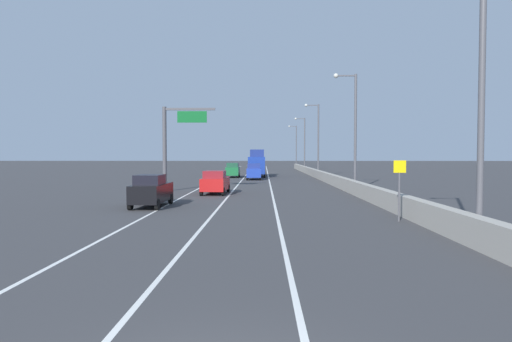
{
  "coord_description": "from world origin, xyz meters",
  "views": [
    {
      "loc": [
        0.77,
        -5.98,
        3.29
      ],
      "look_at": [
        -0.24,
        54.24,
        1.07
      ],
      "focal_mm": 31.5,
      "sensor_mm": 36.0,
      "label": 1
    }
  ],
  "objects_px": {
    "lamp_post_right_second": "(353,124)",
    "lamp_post_right_near": "(475,78)",
    "lamp_post_right_third": "(317,135)",
    "box_truck": "(257,164)",
    "car_green_1": "(233,170)",
    "car_red_3": "(215,182)",
    "overhead_sign_gantry": "(173,138)",
    "car_blue_0": "(254,172)",
    "car_black_2": "(151,191)",
    "lamp_post_right_fourth": "(303,140)",
    "lamp_post_right_fifth": "(295,143)",
    "speed_advisory_sign": "(399,186)"
  },
  "relations": [
    {
      "from": "overhead_sign_gantry",
      "to": "speed_advisory_sign",
      "type": "xyz_separation_m",
      "value": [
        14.68,
        -17.61,
        -2.96
      ]
    },
    {
      "from": "lamp_post_right_fifth",
      "to": "car_blue_0",
      "type": "xyz_separation_m",
      "value": [
        -9.37,
        -56.23,
        -5.05
      ]
    },
    {
      "from": "lamp_post_right_second",
      "to": "lamp_post_right_third",
      "type": "bearing_deg",
      "value": 90.91
    },
    {
      "from": "lamp_post_right_near",
      "to": "lamp_post_right_third",
      "type": "relative_size",
      "value": 1.0
    },
    {
      "from": "lamp_post_right_third",
      "to": "car_green_1",
      "type": "distance_m",
      "value": 13.25
    },
    {
      "from": "lamp_post_right_fourth",
      "to": "box_truck",
      "type": "relative_size",
      "value": 1.23
    },
    {
      "from": "car_blue_0",
      "to": "box_truck",
      "type": "distance_m",
      "value": 8.24
    },
    {
      "from": "lamp_post_right_near",
      "to": "lamp_post_right_third",
      "type": "height_order",
      "value": "same"
    },
    {
      "from": "lamp_post_right_third",
      "to": "box_truck",
      "type": "distance_m",
      "value": 9.76
    },
    {
      "from": "speed_advisory_sign",
      "to": "lamp_post_right_fourth",
      "type": "height_order",
      "value": "lamp_post_right_fourth"
    },
    {
      "from": "lamp_post_right_fifth",
      "to": "speed_advisory_sign",
      "type": "bearing_deg",
      "value": -90.91
    },
    {
      "from": "overhead_sign_gantry",
      "to": "car_red_3",
      "type": "relative_size",
      "value": 1.63
    },
    {
      "from": "lamp_post_right_third",
      "to": "box_truck",
      "type": "relative_size",
      "value": 1.23
    },
    {
      "from": "lamp_post_right_fifth",
      "to": "car_blue_0",
      "type": "relative_size",
      "value": 2.54
    },
    {
      "from": "car_black_2",
      "to": "car_red_3",
      "type": "xyz_separation_m",
      "value": [
        3.03,
        9.26,
        -0.04
      ]
    },
    {
      "from": "speed_advisory_sign",
      "to": "lamp_post_right_second",
      "type": "bearing_deg",
      "value": 85.56
    },
    {
      "from": "car_black_2",
      "to": "car_red_3",
      "type": "distance_m",
      "value": 9.75
    },
    {
      "from": "car_red_3",
      "to": "lamp_post_right_fourth",
      "type": "bearing_deg",
      "value": 77.22
    },
    {
      "from": "lamp_post_right_third",
      "to": "car_red_3",
      "type": "height_order",
      "value": "lamp_post_right_third"
    },
    {
      "from": "lamp_post_right_fifth",
      "to": "overhead_sign_gantry",
      "type": "bearing_deg",
      "value": -102.14
    },
    {
      "from": "car_black_2",
      "to": "car_green_1",
      "type": "bearing_deg",
      "value": 85.88
    },
    {
      "from": "lamp_post_right_third",
      "to": "car_green_1",
      "type": "bearing_deg",
      "value": -173.74
    },
    {
      "from": "overhead_sign_gantry",
      "to": "speed_advisory_sign",
      "type": "bearing_deg",
      "value": -50.18
    },
    {
      "from": "overhead_sign_gantry",
      "to": "car_green_1",
      "type": "xyz_separation_m",
      "value": [
        3.6,
        24.7,
        -3.69
      ]
    },
    {
      "from": "lamp_post_right_second",
      "to": "lamp_post_right_fifth",
      "type": "distance_m",
      "value": 73.51
    },
    {
      "from": "speed_advisory_sign",
      "to": "overhead_sign_gantry",
      "type": "bearing_deg",
      "value": 129.82
    },
    {
      "from": "car_red_3",
      "to": "box_truck",
      "type": "xyz_separation_m",
      "value": [
        3.03,
        29.42,
        0.87
      ]
    },
    {
      "from": "box_truck",
      "to": "lamp_post_right_fourth",
      "type": "bearing_deg",
      "value": 69.11
    },
    {
      "from": "overhead_sign_gantry",
      "to": "car_black_2",
      "type": "relative_size",
      "value": 1.67
    },
    {
      "from": "speed_advisory_sign",
      "to": "car_red_3",
      "type": "bearing_deg",
      "value": 125.06
    },
    {
      "from": "overhead_sign_gantry",
      "to": "lamp_post_right_near",
      "type": "distance_m",
      "value": 27.9
    },
    {
      "from": "car_black_2",
      "to": "lamp_post_right_third",
      "type": "bearing_deg",
      "value": 68.58
    },
    {
      "from": "lamp_post_right_fourth",
      "to": "car_green_1",
      "type": "distance_m",
      "value": 29.11
    },
    {
      "from": "overhead_sign_gantry",
      "to": "car_blue_0",
      "type": "height_order",
      "value": "overhead_sign_gantry"
    },
    {
      "from": "lamp_post_right_fifth",
      "to": "lamp_post_right_near",
      "type": "bearing_deg",
      "value": -90.22
    },
    {
      "from": "lamp_post_right_fifth",
      "to": "car_red_3",
      "type": "distance_m",
      "value": 78.56
    },
    {
      "from": "lamp_post_right_second",
      "to": "lamp_post_right_near",
      "type": "bearing_deg",
      "value": -90.92
    },
    {
      "from": "car_black_2",
      "to": "overhead_sign_gantry",
      "type": "bearing_deg",
      "value": 94.82
    },
    {
      "from": "lamp_post_right_near",
      "to": "car_blue_0",
      "type": "height_order",
      "value": "lamp_post_right_near"
    },
    {
      "from": "lamp_post_right_near",
      "to": "overhead_sign_gantry",
      "type": "bearing_deg",
      "value": 124.49
    },
    {
      "from": "lamp_post_right_third",
      "to": "lamp_post_right_fourth",
      "type": "height_order",
      "value": "same"
    },
    {
      "from": "lamp_post_right_third",
      "to": "box_truck",
      "type": "height_order",
      "value": "lamp_post_right_third"
    },
    {
      "from": "car_red_3",
      "to": "lamp_post_right_third",
      "type": "bearing_deg",
      "value": 67.53
    },
    {
      "from": "overhead_sign_gantry",
      "to": "lamp_post_right_third",
      "type": "xyz_separation_m",
      "value": [
        15.78,
        26.04,
        1.36
      ]
    },
    {
      "from": "lamp_post_right_fourth",
      "to": "car_blue_0",
      "type": "relative_size",
      "value": 2.54
    },
    {
      "from": "car_green_1",
      "to": "car_red_3",
      "type": "relative_size",
      "value": 1.03
    },
    {
      "from": "lamp_post_right_near",
      "to": "car_green_1",
      "type": "height_order",
      "value": "lamp_post_right_near"
    },
    {
      "from": "lamp_post_right_near",
      "to": "car_blue_0",
      "type": "distance_m",
      "value": 43.03
    },
    {
      "from": "lamp_post_right_fourth",
      "to": "lamp_post_right_fifth",
      "type": "bearing_deg",
      "value": 89.71
    },
    {
      "from": "car_black_2",
      "to": "lamp_post_right_near",
      "type": "bearing_deg",
      "value": -37.36
    }
  ]
}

